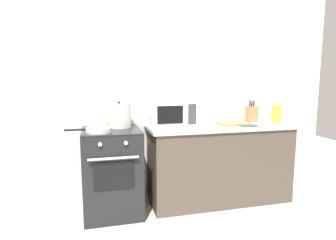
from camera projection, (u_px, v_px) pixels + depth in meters
The scene contains 12 objects.
ground_plane at pixel (156, 237), 2.61m from camera, with size 10.00×10.00×0.00m, color #B2ADA3.
back_wall at pixel (163, 95), 3.44m from camera, with size 4.40×0.10×2.50m, color silver.
lower_cabinet_right at pixel (219, 165), 3.37m from camera, with size 1.64×0.56×0.88m, color #4C4238.
countertop_right at pixel (220, 126), 3.30m from camera, with size 1.70×0.60×0.04m, color beige.
stove at pixel (112, 172), 3.04m from camera, with size 0.60×0.64×0.92m.
stock_pot at pixel (119, 115), 3.10m from camera, with size 0.34×0.26×0.29m.
frying_pan at pixel (98, 130), 2.82m from camera, with size 0.45×0.25×0.05m.
microwave at pixel (171, 113), 3.19m from camera, with size 0.50×0.37×0.30m.
cutting_board at pixel (233, 124), 3.31m from camera, with size 0.36×0.26×0.02m, color #997047.
knife_block at pixel (251, 114), 3.51m from camera, with size 0.13×0.10×0.27m.
pasta_box at pixel (276, 114), 3.40m from camera, with size 0.08×0.08×0.22m, color gold.
oven_mitt at pixel (248, 126), 3.18m from camera, with size 0.18×0.14×0.02m, color #384C42.
Camera 1 is at (-0.49, -2.38, 1.44)m, focal length 30.36 mm.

